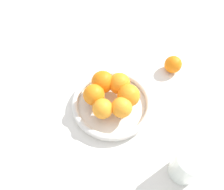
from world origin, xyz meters
The scene contains 5 objects.
ground_plane centered at (0.00, 0.00, 0.00)m, with size 4.00×4.00×0.00m, color silver.
fruit_bowl centered at (0.00, 0.00, 0.02)m, with size 0.27×0.27×0.03m.
orange_pile centered at (0.01, 0.00, 0.07)m, with size 0.17×0.18×0.08m.
stray_orange centered at (0.13, -0.25, 0.03)m, with size 0.06×0.06×0.06m, color orange.
drinking_glass centered at (-0.24, -0.17, 0.06)m, with size 0.08×0.08×0.11m, color silver.
Camera 1 is at (-0.38, 0.05, 0.65)m, focal length 35.00 mm.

